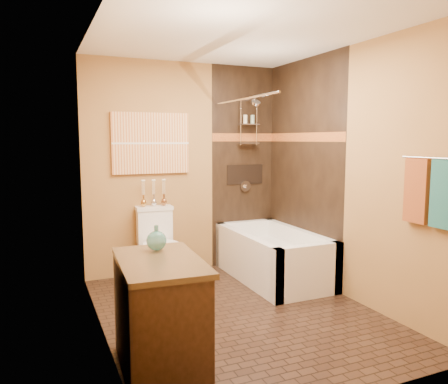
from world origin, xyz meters
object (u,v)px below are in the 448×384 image
vanity (160,315)px  sunset_painting (151,143)px  toilet (159,244)px  bathtub (273,260)px

vanity → sunset_painting: bearing=80.3°
sunset_painting → toilet: bearing=-90.0°
bathtub → toilet: 1.31m
vanity → bathtub: bearing=43.5°
vanity → toilet: bearing=78.5°
bathtub → vanity: vanity is taller
toilet → vanity: 1.97m
sunset_painting → bathtub: 1.94m
sunset_painting → bathtub: bearing=-30.8°
sunset_painting → bathtub: size_ratio=0.60×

